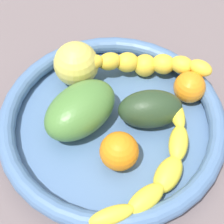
{
  "coord_description": "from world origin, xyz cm",
  "views": [
    {
      "loc": [
        19.78,
        21.89,
        49.17
      ],
      "look_at": [
        0.0,
        0.0,
        7.68
      ],
      "focal_mm": 54.79,
      "sensor_mm": 36.0,
      "label": 1
    }
  ],
  "objects": [
    {
      "name": "fruit_bowl",
      "position": [
        0.0,
        0.0,
        5.25
      ],
      "size": [
        34.84,
        34.84,
        4.39
      ],
      "color": "#4C6E9B",
      "rests_on": "kitchen_counter"
    },
    {
      "name": "avocado_dark",
      "position": [
        -4.7,
        3.39,
        7.57
      ],
      "size": [
        11.27,
        10.53,
        5.91
      ],
      "primitive_type": "ellipsoid",
      "rotation": [
        0.0,
        0.0,
        5.63
      ],
      "color": "#293E24",
      "rests_on": "fruit_bowl"
    },
    {
      "name": "banana_draped_left",
      "position": [
        1.03,
        10.97,
        6.91
      ],
      "size": [
        23.36,
        11.24,
        3.93
      ],
      "color": "yellow",
      "rests_on": "fruit_bowl"
    },
    {
      "name": "kitchen_counter",
      "position": [
        0.0,
        0.0,
        1.5
      ],
      "size": [
        120.0,
        120.0,
        3.0
      ],
      "primitive_type": "cube",
      "color": "#695B5C",
      "rests_on": "ground"
    },
    {
      "name": "orange_front",
      "position": [
        3.62,
        5.49,
        7.44
      ],
      "size": [
        5.54,
        5.54,
        5.54
      ],
      "primitive_type": "sphere",
      "color": "orange",
      "rests_on": "fruit_bowl"
    },
    {
      "name": "banana_draped_right",
      "position": [
        -10.59,
        -3.49,
        7.75
      ],
      "size": [
        15.96,
        16.36,
        5.63
      ],
      "color": "yellow",
      "rests_on": "fruit_bowl"
    },
    {
      "name": "apple_yellow",
      "position": [
        -1.77,
        -10.67,
        8.37
      ],
      "size": [
        7.39,
        7.39,
        7.39
      ],
      "primitive_type": "sphere",
      "color": "#E1CF56",
      "rests_on": "fruit_bowl"
    },
    {
      "name": "orange_mid_left",
      "position": [
        -12.61,
        4.44,
        7.22
      ],
      "size": [
        5.09,
        5.09,
        5.09
      ],
      "primitive_type": "sphere",
      "color": "orange",
      "rests_on": "fruit_bowl"
    },
    {
      "name": "mango_green",
      "position": [
        3.35,
        -3.3,
        8.01
      ],
      "size": [
        12.74,
        8.79,
        6.66
      ],
      "primitive_type": "ellipsoid",
      "rotation": [
        0.0,
        0.0,
        3.2
      ],
      "color": "#4E8038",
      "rests_on": "fruit_bowl"
    }
  ]
}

